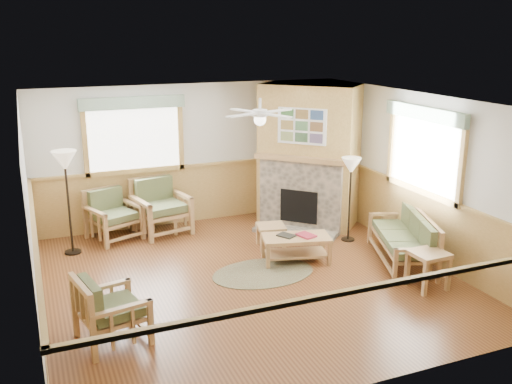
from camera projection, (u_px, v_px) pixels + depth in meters
name	position (u px, v px, depth m)	size (l,w,h in m)	color
floor	(249.00, 279.00, 8.71)	(6.00, 6.00, 0.01)	brown
ceiling	(248.00, 101.00, 7.97)	(6.00, 6.00, 0.01)	white
wall_back	(192.00, 154.00, 11.01)	(6.00, 0.02, 2.70)	silver
wall_front	(359.00, 271.00, 5.67)	(6.00, 0.02, 2.70)	silver
wall_left	(30.00, 219.00, 7.25)	(0.02, 6.00, 2.70)	silver
wall_right	(417.00, 175.00, 9.43)	(0.02, 6.00, 2.70)	silver
wainscot	(249.00, 245.00, 8.56)	(6.00, 6.00, 1.10)	#AE8847
fireplace	(309.00, 155.00, 10.91)	(2.20, 2.20, 2.70)	#AE8847
window_back	(131.00, 95.00, 10.25)	(1.90, 0.16, 1.50)	white
window_right	(429.00, 105.00, 8.92)	(0.16, 1.90, 1.50)	white
ceiling_fan	(260.00, 101.00, 8.36)	(1.24, 1.24, 0.36)	white
sofa	(402.00, 238.00, 9.24)	(0.72, 1.76, 0.81)	#A57D4D
armchair_back_left	(113.00, 215.00, 10.27)	(0.80, 0.80, 0.90)	#A57D4D
armchair_back_right	(161.00, 207.00, 10.57)	(0.90, 0.90, 1.01)	#A57D4D
armchair_left	(112.00, 309.00, 6.87)	(0.76, 0.76, 0.85)	#A57D4D
coffee_table	(296.00, 249.00, 9.30)	(1.09, 0.54, 0.43)	#A57D4D
end_table_chairs	(164.00, 218.00, 10.65)	(0.49, 0.47, 0.55)	#A57D4D
end_table_sofa	(428.00, 270.00, 8.33)	(0.50, 0.48, 0.56)	#A57D4D
footstool	(271.00, 236.00, 9.91)	(0.47, 0.47, 0.41)	#A57D4D
braided_rug	(263.00, 273.00, 8.90)	(1.63, 1.63, 0.01)	brown
floor_lamp_left	(68.00, 203.00, 9.47)	(0.41, 0.41, 1.79)	black
floor_lamp_right	(350.00, 199.00, 10.10)	(0.35, 0.35, 1.53)	black
book_red	(306.00, 234.00, 9.25)	(0.22, 0.30, 0.03)	maroon
book_dark	(286.00, 235.00, 9.25)	(0.20, 0.27, 0.03)	black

